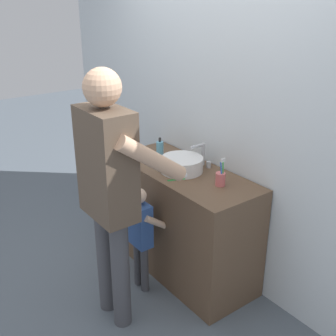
{
  "coord_description": "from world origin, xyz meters",
  "views": [
    {
      "loc": [
        2.32,
        -1.57,
        2.16
      ],
      "look_at": [
        0.0,
        0.15,
        0.95
      ],
      "focal_mm": 45.32,
      "sensor_mm": 36.0,
      "label": 1
    }
  ],
  "objects": [
    {
      "name": "ground_plane",
      "position": [
        0.0,
        0.0,
        0.0
      ],
      "size": [
        14.0,
        14.0,
        0.0
      ],
      "primitive_type": "plane",
      "color": "slate"
    },
    {
      "name": "back_wall",
      "position": [
        0.0,
        0.62,
        1.35
      ],
      "size": [
        4.4,
        0.08,
        2.7
      ],
      "color": "silver",
      "rests_on": "ground"
    },
    {
      "name": "vanity_cabinet",
      "position": [
        0.0,
        0.3,
        0.45
      ],
      "size": [
        1.29,
        0.54,
        0.89
      ],
      "primitive_type": "cube",
      "color": "brown",
      "rests_on": "ground"
    },
    {
      "name": "sink_basin",
      "position": [
        0.0,
        0.28,
        0.95
      ],
      "size": [
        0.32,
        0.32,
        0.11
      ],
      "color": "white",
      "rests_on": "vanity_cabinet"
    },
    {
      "name": "faucet",
      "position": [
        0.0,
        0.48,
        0.98
      ],
      "size": [
        0.18,
        0.14,
        0.18
      ],
      "color": "#B7BABF",
      "rests_on": "vanity_cabinet"
    },
    {
      "name": "toothbrush_cup",
      "position": [
        0.36,
        0.34,
        0.95
      ],
      "size": [
        0.07,
        0.07,
        0.21
      ],
      "color": "#D86666",
      "rests_on": "vanity_cabinet"
    },
    {
      "name": "soap_bottle",
      "position": [
        -0.34,
        0.32,
        0.96
      ],
      "size": [
        0.06,
        0.06,
        0.17
      ],
      "color": "#66B2D1",
      "rests_on": "vanity_cabinet"
    },
    {
      "name": "child_toddler",
      "position": [
        0.0,
        -0.1,
        0.51
      ],
      "size": [
        0.26,
        0.26,
        0.86
      ],
      "color": "#47474C",
      "rests_on": "ground"
    },
    {
      "name": "adult_parent",
      "position": [
        0.14,
        -0.41,
        1.06
      ],
      "size": [
        0.55,
        0.57,
        1.77
      ],
      "color": "#47474C",
      "rests_on": "ground"
    }
  ]
}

